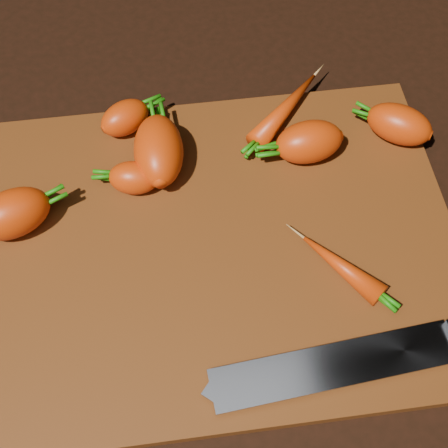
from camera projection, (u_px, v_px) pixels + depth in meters
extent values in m
cube|color=black|center=(225.00, 248.00, 0.68)|extent=(2.00, 2.00, 0.01)
cube|color=#5B2C0E|center=(225.00, 243.00, 0.67)|extent=(0.50, 0.40, 0.01)
ellipsoid|color=#E03A05|center=(13.00, 214.00, 0.66)|extent=(0.09, 0.08, 0.05)
ellipsoid|color=#E03A05|center=(134.00, 178.00, 0.69)|extent=(0.06, 0.05, 0.04)
ellipsoid|color=#E03A05|center=(159.00, 151.00, 0.70)|extent=(0.06, 0.10, 0.06)
ellipsoid|color=#E03A05|center=(309.00, 142.00, 0.71)|extent=(0.08, 0.06, 0.05)
ellipsoid|color=#E03A05|center=(125.00, 118.00, 0.73)|extent=(0.07, 0.06, 0.04)
ellipsoid|color=#E03A05|center=(399.00, 124.00, 0.73)|extent=(0.09, 0.08, 0.05)
ellipsoid|color=#E03A05|center=(286.00, 108.00, 0.75)|extent=(0.11, 0.11, 0.03)
ellipsoid|color=#E03A05|center=(341.00, 266.00, 0.64)|extent=(0.08, 0.09, 0.03)
cube|color=gray|center=(211.00, 392.00, 0.57)|extent=(0.24, 0.06, 0.00)
cube|color=gray|center=(341.00, 364.00, 0.59)|extent=(0.02, 0.04, 0.02)
cube|color=black|center=(416.00, 348.00, 0.60)|extent=(0.14, 0.04, 0.02)
cylinder|color=#B2B2B7|center=(398.00, 349.00, 0.59)|extent=(0.01, 0.01, 0.00)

